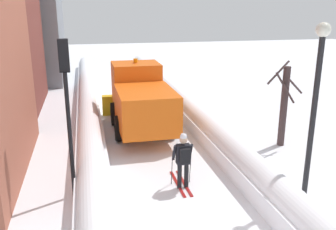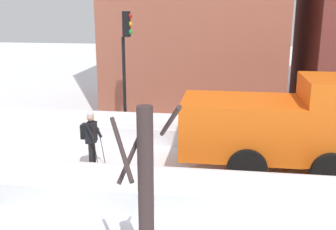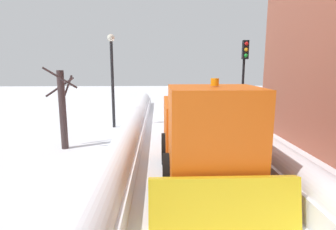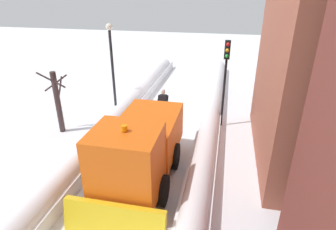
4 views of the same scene
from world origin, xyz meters
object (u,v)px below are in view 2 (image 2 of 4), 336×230
Objects in this scene: traffic_light_pole at (126,51)px; plow_truck at (286,125)px; skier at (91,136)px; bare_tree_near at (146,191)px.

plow_truck is at bearing 62.03° from traffic_light_pole.
skier is 0.39× the size of traffic_light_pole.
plow_truck is at bearing 94.17° from skier.
bare_tree_near is (4.87, 2.67, 0.72)m from skier.
bare_tree_near reaches higher than plow_truck.
bare_tree_near reaches higher than skier.
plow_truck is 1.77× the size of bare_tree_near.
bare_tree_near is at bearing 28.76° from skier.
traffic_light_pole is 1.37× the size of bare_tree_near.
skier is at bearing -151.24° from bare_tree_near.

